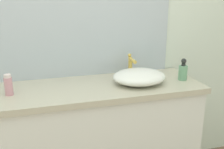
{
  "coord_description": "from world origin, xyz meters",
  "views": [
    {
      "loc": [
        -0.2,
        -1.35,
        1.55
      ],
      "look_at": [
        0.3,
        0.4,
        0.98
      ],
      "focal_mm": 43.49,
      "sensor_mm": 36.0,
      "label": 1
    }
  ],
  "objects": [
    {
      "name": "sink_basin",
      "position": [
        0.5,
        0.39,
        0.95
      ],
      "size": [
        0.38,
        0.33,
        0.1
      ],
      "primitive_type": "ellipsoid",
      "color": "white",
      "rests_on": "vanity_counter"
    },
    {
      "name": "faucet",
      "position": [
        0.5,
        0.57,
        1.0
      ],
      "size": [
        0.03,
        0.14,
        0.17
      ],
      "color": "gold",
      "rests_on": "vanity_counter"
    },
    {
      "name": "soap_dispenser",
      "position": [
        0.85,
        0.37,
        0.97
      ],
      "size": [
        0.07,
        0.07,
        0.17
      ],
      "color": "#6EA47B",
      "rests_on": "vanity_counter"
    },
    {
      "name": "vanity_counter",
      "position": [
        0.1,
        0.42,
        0.45
      ],
      "size": [
        1.69,
        0.54,
        0.9
      ],
      "color": "white",
      "rests_on": "ground"
    },
    {
      "name": "lotion_bottle",
      "position": [
        -0.39,
        0.4,
        0.97
      ],
      "size": [
        0.05,
        0.05,
        0.14
      ],
      "color": "pink",
      "rests_on": "vanity_counter"
    },
    {
      "name": "bathroom_wall_rear",
      "position": [
        0.0,
        0.73,
        1.3
      ],
      "size": [
        6.0,
        0.06,
        2.6
      ],
      "primitive_type": "cube",
      "color": "silver",
      "rests_on": "ground"
    }
  ]
}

